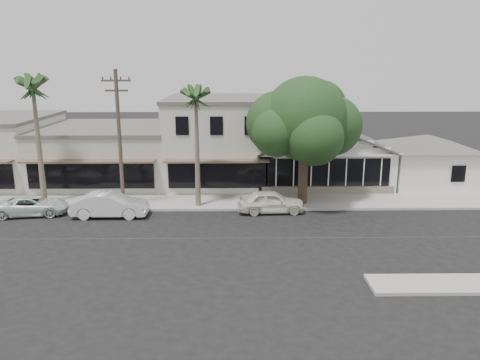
{
  "coord_description": "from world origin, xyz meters",
  "views": [
    {
      "loc": [
        -1.81,
        -24.1,
        9.27
      ],
      "look_at": [
        -1.39,
        6.0,
        1.8
      ],
      "focal_mm": 35.0,
      "sensor_mm": 36.0,
      "label": 1
    }
  ],
  "objects_px": {
    "utility_pole": "(119,137)",
    "car_0": "(271,201)",
    "car_2": "(32,205)",
    "car_1": "(110,205)",
    "shade_tree": "(303,121)"
  },
  "relations": [
    {
      "from": "car_0",
      "to": "shade_tree",
      "type": "relative_size",
      "value": 0.5
    },
    {
      "from": "car_1",
      "to": "car_2",
      "type": "distance_m",
      "value": 5.02
    },
    {
      "from": "car_2",
      "to": "shade_tree",
      "type": "bearing_deg",
      "value": -90.36
    },
    {
      "from": "shade_tree",
      "to": "car_1",
      "type": "bearing_deg",
      "value": -167.98
    },
    {
      "from": "shade_tree",
      "to": "utility_pole",
      "type": "bearing_deg",
      "value": -173.72
    },
    {
      "from": "car_0",
      "to": "car_2",
      "type": "xyz_separation_m",
      "value": [
        -15.13,
        -0.27,
        -0.11
      ]
    },
    {
      "from": "utility_pole",
      "to": "shade_tree",
      "type": "xyz_separation_m",
      "value": [
        11.76,
        1.29,
        0.85
      ]
    },
    {
      "from": "utility_pole",
      "to": "car_0",
      "type": "distance_m",
      "value": 10.43
    },
    {
      "from": "utility_pole",
      "to": "car_0",
      "type": "bearing_deg",
      "value": -3.6
    },
    {
      "from": "car_1",
      "to": "shade_tree",
      "type": "relative_size",
      "value": 0.55
    },
    {
      "from": "car_0",
      "to": "car_2",
      "type": "relative_size",
      "value": 0.97
    },
    {
      "from": "car_2",
      "to": "shade_tree",
      "type": "xyz_separation_m",
      "value": [
        17.3,
        2.17,
        5.03
      ]
    },
    {
      "from": "car_2",
      "to": "car_0",
      "type": "bearing_deg",
      "value": -96.48
    },
    {
      "from": "car_0",
      "to": "car_1",
      "type": "xyz_separation_m",
      "value": [
        -10.13,
        -0.72,
        0.05
      ]
    },
    {
      "from": "car_1",
      "to": "car_0",
      "type": "bearing_deg",
      "value": -86.31
    }
  ]
}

